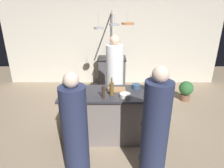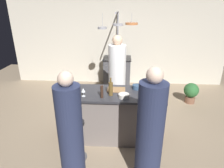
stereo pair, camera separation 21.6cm
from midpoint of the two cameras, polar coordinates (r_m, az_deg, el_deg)
ground_plane at (r=3.89m, az=1.50°, el=-14.67°), size 9.00×9.00×0.00m
back_wall at (r=6.05m, az=2.76°, el=12.31°), size 6.40×0.16×2.60m
kitchen_island at (r=3.63m, az=1.57°, el=-8.94°), size 1.80×0.72×0.90m
stove_range at (r=5.87m, az=2.53°, el=3.41°), size 0.80×0.64×0.89m
chef at (r=4.30m, az=2.90°, el=1.51°), size 0.37×0.37×1.75m
bar_stool_right at (r=3.20m, az=11.74°, el=-16.03°), size 0.28×0.28×0.68m
guest_right at (r=2.68m, az=13.23°, el=-13.82°), size 0.35×0.35×1.67m
bar_stool_left at (r=3.22m, az=-8.13°, el=-15.42°), size 0.28×0.28×0.68m
guest_left at (r=2.73m, az=-9.66°, el=-13.72°), size 0.34×0.34×1.60m
overhead_pot_rack at (r=5.04m, az=3.26°, el=14.77°), size 0.89×1.44×2.17m
potted_plant at (r=5.34m, az=23.00°, el=-2.09°), size 0.36×0.36×0.52m
cutting_board at (r=3.52m, az=2.99°, el=-1.68°), size 0.32×0.22×0.02m
pepper_mill at (r=3.20m, az=-1.03°, el=-2.30°), size 0.05×0.05×0.21m
wine_bottle_rose at (r=3.42m, az=12.76°, el=-0.77°), size 0.07×0.07×0.33m
wine_bottle_amber at (r=3.28m, az=1.51°, el=-1.35°), size 0.07×0.07×0.31m
wine_bottle_red at (r=3.42m, az=-10.05°, el=-0.57°), size 0.07×0.07×0.33m
wine_bottle_white at (r=3.33m, az=-12.14°, el=-1.66°), size 0.07×0.07×0.29m
wine_glass_by_chef at (r=3.26m, az=-6.46°, el=-1.91°), size 0.07×0.07×0.15m
wine_glass_near_right_guest at (r=3.40m, az=14.98°, el=-1.52°), size 0.07×0.07×0.15m
mixing_bowl_blue at (r=3.60m, az=8.81°, el=-0.85°), size 0.15×0.15×0.08m
mixing_bowl_ceramic at (r=3.25m, az=5.34°, el=-3.41°), size 0.18×0.18×0.06m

